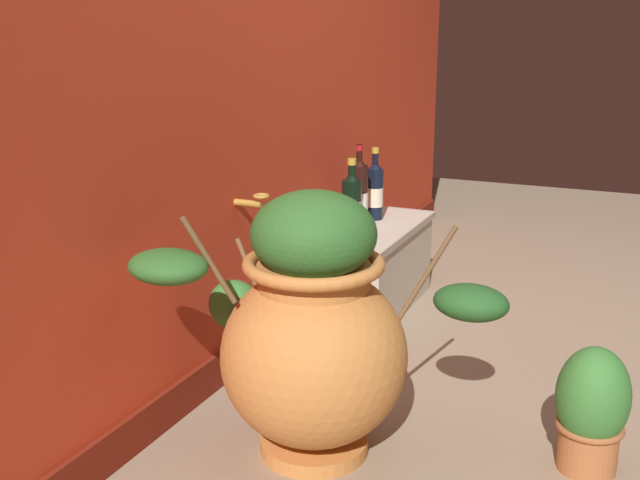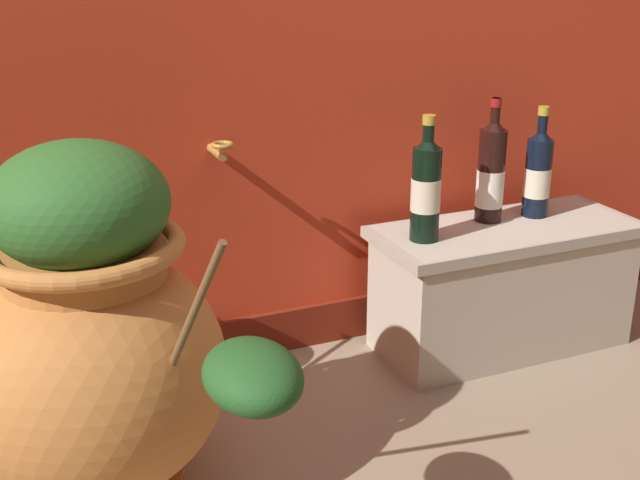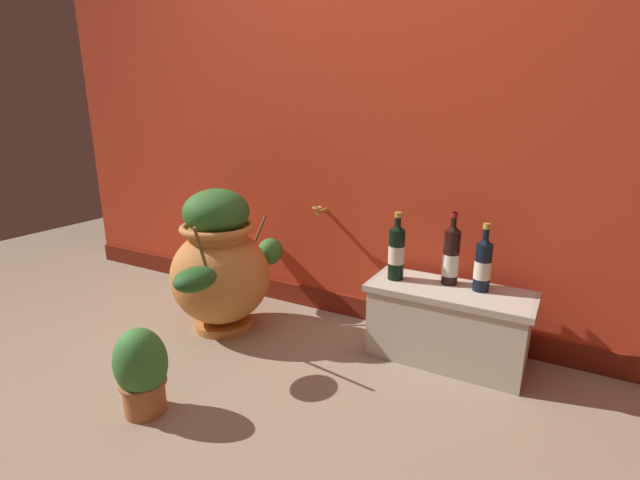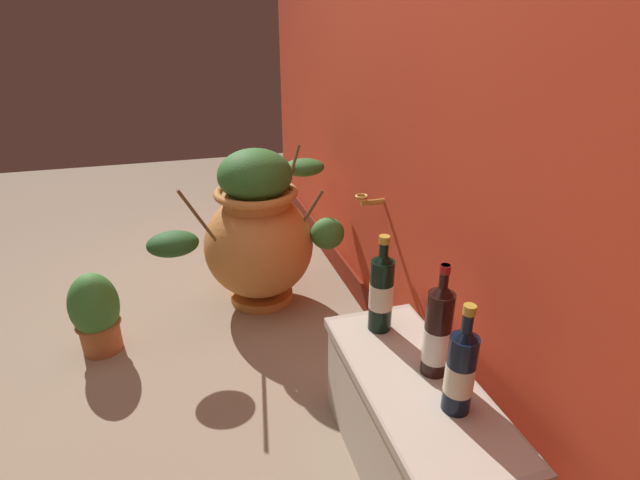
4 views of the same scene
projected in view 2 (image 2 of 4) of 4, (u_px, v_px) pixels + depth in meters
terracotta_urn at (93, 339)px, 1.63m from camera, size 0.62×0.90×0.77m
stone_ledge at (503, 282)px, 2.33m from camera, size 0.75×0.32×0.37m
wine_bottle_left at (491, 172)px, 2.27m from camera, size 0.08×0.08×0.35m
wine_bottle_middle at (538, 172)px, 2.31m from camera, size 0.08×0.08×0.32m
wine_bottle_right at (426, 187)px, 2.12m from camera, size 0.08×0.08×0.33m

